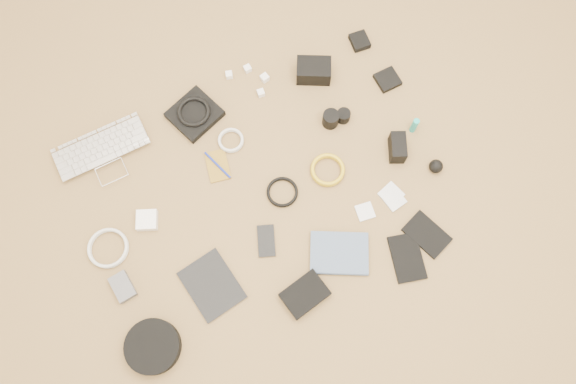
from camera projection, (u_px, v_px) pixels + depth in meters
name	position (u px, v px, depth m)	size (l,w,h in m)	color
laptop	(106.00, 159.00, 2.22)	(0.37, 0.26, 0.03)	silver
headphone_pouch	(195.00, 114.00, 2.28)	(0.18, 0.17, 0.03)	black
headphones	(194.00, 112.00, 2.26)	(0.13, 0.13, 0.02)	black
charger_a	(229.00, 75.00, 2.34)	(0.03, 0.03, 0.03)	white
charger_b	(248.00, 69.00, 2.35)	(0.03, 0.03, 0.03)	white
charger_c	(265.00, 78.00, 2.33)	(0.03, 0.03, 0.03)	white
charger_d	(261.00, 93.00, 2.31)	(0.03, 0.03, 0.03)	white
dslr_camera	(314.00, 71.00, 2.31)	(0.14, 0.10, 0.08)	black
lens_pouch	(360.00, 41.00, 2.39)	(0.07, 0.08, 0.03)	black
notebook_olive	(218.00, 166.00, 2.23)	(0.08, 0.13, 0.01)	olive
pen_blue	(217.00, 165.00, 2.22)	(0.01, 0.01, 0.15)	#13239C
cable_white_a	(231.00, 141.00, 2.26)	(0.10, 0.10, 0.01)	silver
lens_a	(331.00, 119.00, 2.25)	(0.07, 0.07, 0.07)	black
lens_b	(343.00, 116.00, 2.27)	(0.05, 0.05, 0.05)	black
card_reader	(387.00, 80.00, 2.33)	(0.09, 0.09, 0.02)	black
power_brick	(147.00, 220.00, 2.15)	(0.08, 0.08, 0.03)	white
cable_white_b	(109.00, 248.00, 2.12)	(0.15, 0.15, 0.01)	silver
cable_black	(282.00, 192.00, 2.19)	(0.12, 0.12, 0.01)	black
cable_yellow	(327.00, 171.00, 2.22)	(0.14, 0.14, 0.02)	gold
flash	(397.00, 148.00, 2.21)	(0.06, 0.11, 0.08)	black
lens_cleaner	(414.00, 125.00, 2.24)	(0.02, 0.02, 0.09)	#19A69F
battery_charger	(123.00, 287.00, 2.07)	(0.07, 0.10, 0.03)	#555459
tablet	(212.00, 285.00, 2.08)	(0.17, 0.22, 0.01)	black
phone	(266.00, 241.00, 2.13)	(0.06, 0.12, 0.01)	black
filter_case_left	(365.00, 212.00, 2.17)	(0.07, 0.07, 0.01)	silver
filter_case_mid	(391.00, 194.00, 2.19)	(0.08, 0.08, 0.01)	silver
filter_case_right	(394.00, 200.00, 2.18)	(0.07, 0.07, 0.01)	silver
air_blower	(436.00, 166.00, 2.20)	(0.05, 0.05, 0.05)	black
headphone_case	(153.00, 347.00, 1.99)	(0.20, 0.20, 0.05)	black
drive_case	(305.00, 294.00, 2.06)	(0.16, 0.11, 0.04)	black
paperback	(339.00, 275.00, 2.09)	(0.16, 0.22, 0.02)	#465977
notebook_black_a	(407.00, 258.00, 2.11)	(0.11, 0.18, 0.01)	black
notebook_black_b	(427.00, 234.00, 2.14)	(0.11, 0.17, 0.01)	black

